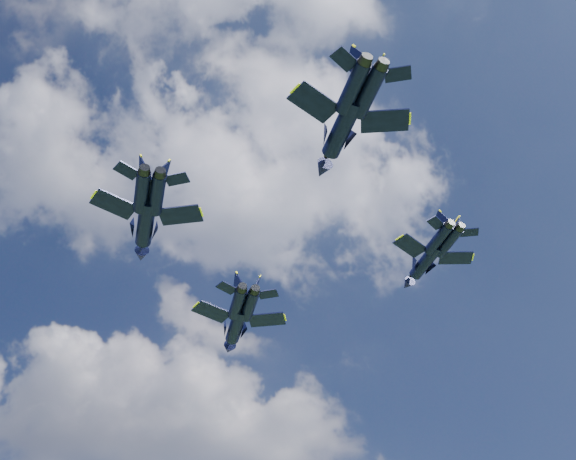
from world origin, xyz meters
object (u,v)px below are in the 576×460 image
(jet_right, at_px, (424,262))
(jet_slot, at_px, (340,131))
(jet_lead, at_px, (236,326))
(jet_left, at_px, (145,225))

(jet_right, bearing_deg, jet_slot, -139.95)
(jet_lead, distance_m, jet_left, 23.07)
(jet_left, relative_size, jet_right, 1.14)
(jet_left, height_order, jet_slot, jet_slot)
(jet_lead, distance_m, jet_slot, 34.93)
(jet_left, bearing_deg, jet_lead, 53.07)
(jet_left, relative_size, jet_slot, 0.94)
(jet_lead, bearing_deg, jet_left, -127.35)
(jet_left, distance_m, jet_slot, 24.90)
(jet_right, height_order, jet_slot, jet_slot)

